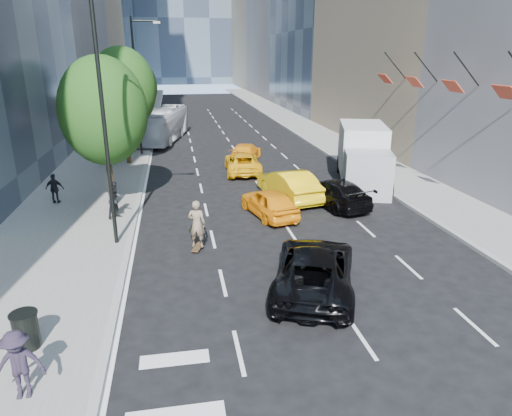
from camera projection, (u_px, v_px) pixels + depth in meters
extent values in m
plane|color=black|center=(292.00, 277.00, 16.38)|extent=(160.00, 160.00, 0.00)
cube|color=slate|center=(120.00, 138.00, 42.83)|extent=(6.00, 120.00, 0.15)
cube|color=slate|center=(314.00, 132.00, 45.99)|extent=(4.00, 120.00, 0.15)
cylinder|color=black|center=(104.00, 121.00, 17.37)|extent=(0.16, 0.16, 10.00)
cylinder|color=black|center=(136.00, 88.00, 34.16)|extent=(0.16, 0.16, 10.00)
cylinder|color=black|center=(144.00, 21.00, 32.80)|extent=(1.80, 0.12, 0.12)
cube|color=#99998C|center=(157.00, 22.00, 32.98)|extent=(0.50, 0.22, 0.15)
cylinder|color=black|center=(110.00, 176.00, 23.02)|extent=(0.30, 0.30, 3.15)
ellipsoid|color=#173B10|center=(103.00, 111.00, 21.97)|extent=(4.20, 4.20, 5.25)
cylinder|color=black|center=(127.00, 139.00, 32.30)|extent=(0.30, 0.30, 3.38)
ellipsoid|color=#173B10|center=(123.00, 89.00, 31.19)|extent=(4.50, 4.50, 5.62)
cylinder|color=black|center=(139.00, 118.00, 44.50)|extent=(0.30, 0.30, 2.93)
ellipsoid|color=#173B10|center=(137.00, 87.00, 43.53)|extent=(3.90, 3.90, 4.88)
cylinder|color=black|center=(150.00, 99.00, 51.73)|extent=(0.14, 0.14, 5.20)
imported|color=black|center=(149.00, 84.00, 51.21)|extent=(2.48, 0.53, 1.00)
cube|color=#A93A27|center=(506.00, 92.00, 19.93)|extent=(0.64, 1.30, 0.64)
cylinder|color=black|center=(466.00, 69.00, 23.50)|extent=(1.75, 0.08, 1.75)
cube|color=#A93A27|center=(453.00, 86.00, 23.66)|extent=(0.64, 1.30, 0.64)
cylinder|color=black|center=(426.00, 67.00, 27.23)|extent=(1.75, 0.08, 1.75)
cube|color=#A93A27|center=(414.00, 82.00, 27.39)|extent=(0.64, 1.30, 0.64)
cylinder|color=black|center=(395.00, 65.00, 30.96)|extent=(1.75, 0.08, 1.75)
cube|color=#A93A27|center=(385.00, 78.00, 31.12)|extent=(0.64, 1.30, 0.64)
imported|color=#79634B|center=(197.00, 227.00, 18.32)|extent=(0.83, 0.67, 1.97)
imported|color=black|center=(314.00, 268.00, 15.28)|extent=(4.27, 6.05, 1.53)
imported|color=black|center=(334.00, 193.00, 23.87)|extent=(3.11, 5.20, 1.41)
imported|color=orange|center=(269.00, 202.00, 22.30)|extent=(2.56, 4.37, 1.40)
imported|color=yellow|center=(289.00, 185.00, 24.85)|extent=(2.75, 5.27, 1.65)
imported|color=yellow|center=(243.00, 163.00, 30.51)|extent=(2.53, 4.96, 1.34)
imported|color=#FF9D0D|center=(245.00, 152.00, 33.80)|extent=(3.22, 4.94, 1.33)
imported|color=silver|center=(164.00, 125.00, 41.58)|extent=(4.77, 10.86, 2.95)
cube|color=#BCBCBC|center=(362.00, 148.00, 28.42)|extent=(3.97, 5.56, 2.94)
cube|color=gray|center=(367.00, 175.00, 25.17)|extent=(3.03, 2.82, 2.51)
cylinder|color=black|center=(346.00, 189.00, 25.12)|extent=(0.68, 1.15, 1.09)
cylinder|color=black|center=(389.00, 190.00, 24.86)|extent=(0.68, 1.15, 1.09)
cylinder|color=black|center=(340.00, 164.00, 30.66)|extent=(0.68, 1.15, 1.09)
cylinder|color=black|center=(375.00, 165.00, 30.40)|extent=(0.68, 1.15, 1.09)
imported|color=black|center=(116.00, 200.00, 21.54)|extent=(1.10, 1.06, 1.79)
imported|color=black|center=(55.00, 189.00, 23.74)|extent=(0.96, 0.50, 1.57)
imported|color=black|center=(19.00, 365.00, 10.18)|extent=(1.14, 0.70, 1.71)
cylinder|color=black|center=(26.00, 331.00, 12.05)|extent=(0.66, 0.66, 0.98)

